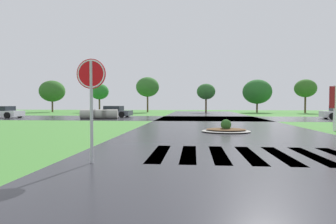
{
  "coord_description": "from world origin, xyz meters",
  "views": [
    {
      "loc": [
        -1.64,
        -3.92,
        1.53
      ],
      "look_at": [
        -3.3,
        13.57,
        0.98
      ],
      "focal_mm": 29.45,
      "sensor_mm": 36.0,
      "label": 1
    }
  ],
  "objects": [
    {
      "name": "car_silver_hatch",
      "position": [
        -22.09,
        23.55,
        0.58
      ],
      "size": [
        4.36,
        2.27,
        1.24
      ],
      "rotation": [
        0.0,
        0.0,
        3.11
      ],
      "color": "silver",
      "rests_on": "ground"
    },
    {
      "name": "asphalt_cross_road",
      "position": [
        0.0,
        24.4,
        0.0
      ],
      "size": [
        90.0,
        9.36,
        0.01
      ],
      "primitive_type": "cube",
      "color": "#2B2B30",
      "rests_on": "ground"
    },
    {
      "name": "car_blue_compact",
      "position": [
        -10.93,
        26.68,
        0.57
      ],
      "size": [
        4.66,
        2.39,
        1.25
      ],
      "rotation": [
        0.0,
        0.0,
        3.03
      ],
      "color": "#4C545B",
      "rests_on": "ground"
    },
    {
      "name": "drainage_pipe_stack",
      "position": [
        -10.98,
        22.48,
        0.47
      ],
      "size": [
        3.72,
        1.53,
        0.94
      ],
      "color": "#9E9B93",
      "rests_on": "ground"
    },
    {
      "name": "background_treeline",
      "position": [
        -5.06,
        42.73,
        3.74
      ],
      "size": [
        46.42,
        5.6,
        6.05
      ],
      "color": "#4C3823",
      "rests_on": "ground"
    },
    {
      "name": "median_island",
      "position": [
        0.06,
        10.95,
        0.14
      ],
      "size": [
        2.59,
        2.06,
        0.68
      ],
      "color": "#9E9B93",
      "rests_on": "ground"
    },
    {
      "name": "stop_sign",
      "position": [
        -4.25,
        2.87,
        1.99
      ],
      "size": [
        0.76,
        0.08,
        2.67
      ],
      "rotation": [
        0.0,
        0.0,
        -0.01
      ],
      "color": "#B2B5BA",
      "rests_on": "ground"
    },
    {
      "name": "ground_plane",
      "position": [
        0.0,
        0.0,
        -0.05
      ],
      "size": [
        120.0,
        120.0,
        0.1
      ],
      "primitive_type": "cube",
      "color": "#478438"
    },
    {
      "name": "asphalt_roadway",
      "position": [
        0.0,
        10.0,
        0.0
      ],
      "size": [
        10.39,
        80.0,
        0.01
      ],
      "primitive_type": "cube",
      "color": "#2B2B30",
      "rests_on": "ground"
    },
    {
      "name": "crosswalk_stripes",
      "position": [
        0.0,
        4.41,
        0.0
      ],
      "size": [
        5.85,
        3.07,
        0.01
      ],
      "color": "white",
      "rests_on": "ground"
    }
  ]
}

